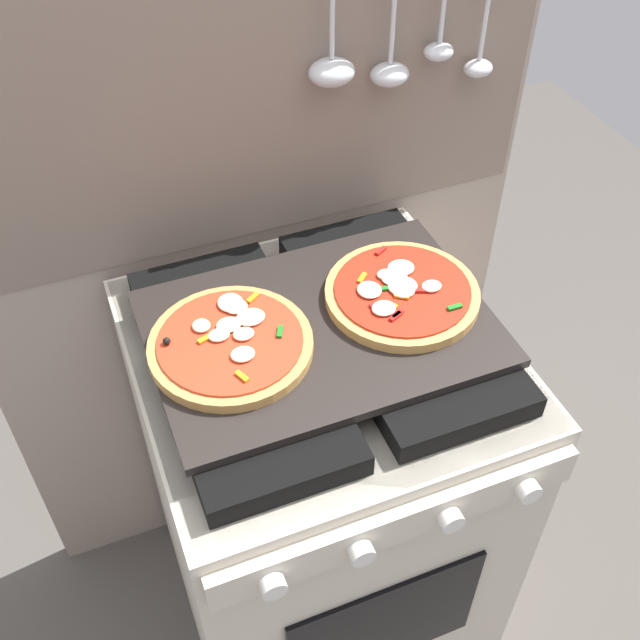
{
  "coord_description": "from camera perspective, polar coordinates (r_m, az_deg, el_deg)",
  "views": [
    {
      "loc": [
        -0.32,
        -0.81,
        1.78
      ],
      "look_at": [
        0.0,
        0.0,
        0.93
      ],
      "focal_mm": 43.27,
      "sensor_mm": 36.0,
      "label": 1
    }
  ],
  "objects": [
    {
      "name": "pizza_left",
      "position": [
        1.19,
        -6.65,
        -1.64
      ],
      "size": [
        0.25,
        0.25,
        0.03
      ],
      "color": "#C18947",
      "rests_on": "baking_tray"
    },
    {
      "name": "stove",
      "position": [
        1.59,
        0.02,
        -12.41
      ],
      "size": [
        0.6,
        0.64,
        0.9
      ],
      "color": "beige",
      "rests_on": "ground_plane"
    },
    {
      "name": "baking_tray",
      "position": [
        1.23,
        0.0,
        -0.6
      ],
      "size": [
        0.54,
        0.38,
        0.02
      ],
      "primitive_type": "cube",
      "color": "black",
      "rests_on": "stove"
    },
    {
      "name": "kitchen_backsplash",
      "position": [
        1.54,
        -4.52,
        4.46
      ],
      "size": [
        1.1,
        0.09,
        1.55
      ],
      "color": "gray",
      "rests_on": "ground_plane"
    },
    {
      "name": "pizza_right",
      "position": [
        1.27,
        6.05,
        2.02
      ],
      "size": [
        0.25,
        0.25,
        0.03
      ],
      "color": "tan",
      "rests_on": "baking_tray"
    },
    {
      "name": "ground_plane",
      "position": [
        1.98,
        0.0,
        -19.51
      ],
      "size": [
        4.0,
        4.0,
        0.0
      ],
      "primitive_type": "plane",
      "color": "#4C4742"
    }
  ]
}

